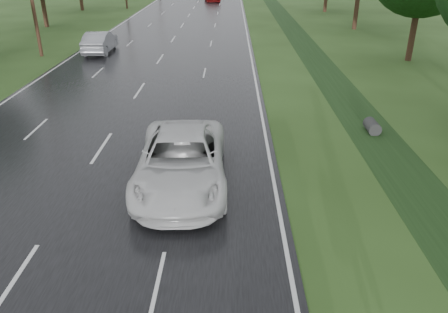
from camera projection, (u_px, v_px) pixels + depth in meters
name	position (u px, v px, depth m)	size (l,w,h in m)	color
ground	(13.00, 285.00, 10.52)	(220.00, 220.00, 0.00)	#284217
road	(187.00, 19.00, 51.18)	(14.00, 180.00, 0.04)	black
edge_stripe_east	(244.00, 19.00, 51.07)	(0.12, 180.00, 0.01)	silver
edge_stripe_west	(129.00, 18.00, 51.26)	(0.12, 180.00, 0.01)	silver
center_line	(187.00, 19.00, 51.17)	(0.12, 180.00, 0.01)	silver
drainage_ditch	(331.00, 79.00, 27.24)	(2.20, 120.00, 0.56)	black
white_pickup	(182.00, 161.00, 14.59)	(2.94, 6.37, 1.77)	silver
silver_sedan	(100.00, 42.00, 33.89)	(1.73, 4.95, 1.63)	gray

